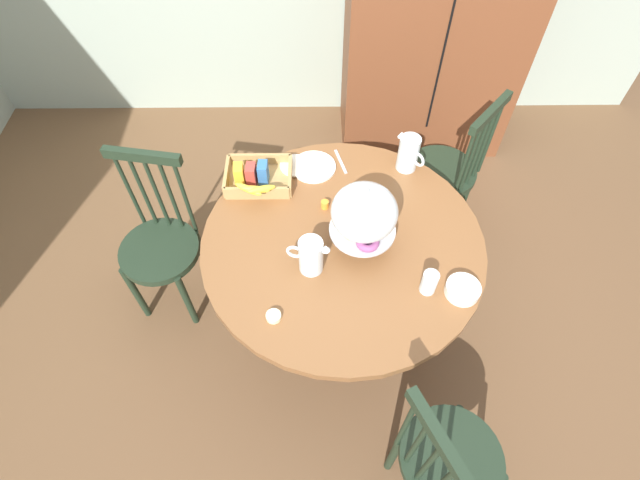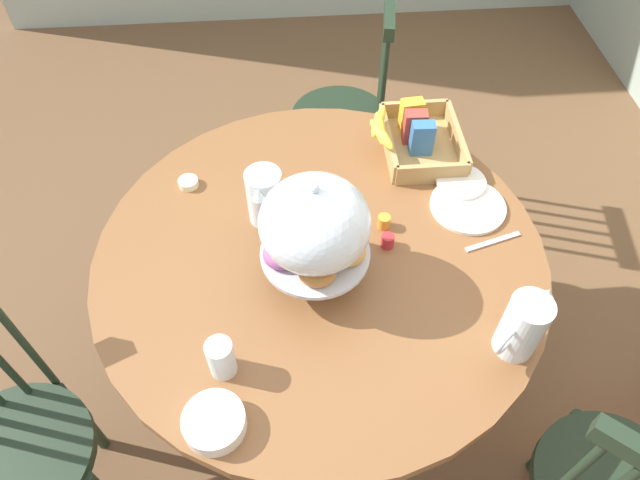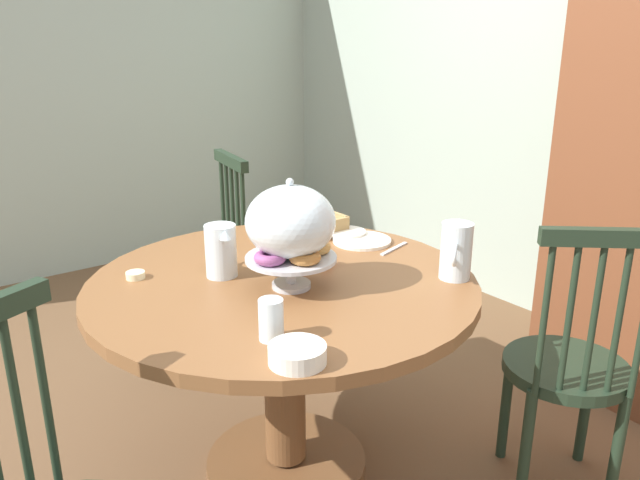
{
  "view_description": "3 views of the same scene",
  "coord_description": "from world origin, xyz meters",
  "px_view_note": "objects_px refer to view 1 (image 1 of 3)",
  "views": [
    {
      "loc": [
        -0.02,
        -1.31,
        2.42
      ],
      "look_at": [
        -0.01,
        -0.07,
        0.74
      ],
      "focal_mm": 26.87,
      "sensor_mm": 36.0,
      "label": 1
    },
    {
      "loc": [
        1.05,
        -0.14,
        1.99
      ],
      "look_at": [
        0.09,
        -0.07,
        0.79
      ],
      "focal_mm": 32.25,
      "sensor_mm": 36.0,
      "label": 2
    },
    {
      "loc": [
        1.63,
        -1.08,
        1.48
      ],
      "look_at": [
        0.09,
        0.08,
        0.84
      ],
      "focal_mm": 34.73,
      "sensor_mm": 36.0,
      "label": 3
    }
  ],
  "objects_px": {
    "china_plate_small": "(295,165)",
    "butter_dish": "(274,316)",
    "windsor_chair_facing_door": "(161,246)",
    "windsor_chair_near_window": "(446,461)",
    "cereal_bowl": "(463,290)",
    "milk_pitcher": "(408,155)",
    "china_plate_large": "(314,167)",
    "windsor_chair_by_cabinet": "(445,173)",
    "pastry_stand_with_dome": "(364,214)",
    "wooden_armoire": "(441,2)",
    "cereal_basket": "(256,178)",
    "drinking_glass": "(429,282)",
    "orange_juice_pitcher": "(311,257)",
    "dining_table": "(341,266)"
  },
  "relations": [
    {
      "from": "wooden_armoire",
      "to": "butter_dish",
      "type": "height_order",
      "value": "wooden_armoire"
    },
    {
      "from": "dining_table",
      "to": "cereal_basket",
      "type": "height_order",
      "value": "cereal_basket"
    },
    {
      "from": "windsor_chair_near_window",
      "to": "cereal_bowl",
      "type": "xyz_separation_m",
      "value": [
        0.1,
        0.57,
        0.31
      ]
    },
    {
      "from": "windsor_chair_facing_door",
      "to": "orange_juice_pitcher",
      "type": "distance_m",
      "value": 0.91
    },
    {
      "from": "cereal_bowl",
      "to": "butter_dish",
      "type": "height_order",
      "value": "cereal_bowl"
    },
    {
      "from": "windsor_chair_near_window",
      "to": "china_plate_large",
      "type": "height_order",
      "value": "windsor_chair_near_window"
    },
    {
      "from": "dining_table",
      "to": "china_plate_small",
      "type": "bearing_deg",
      "value": 116.14
    },
    {
      "from": "milk_pitcher",
      "to": "china_plate_small",
      "type": "height_order",
      "value": "milk_pitcher"
    },
    {
      "from": "cereal_bowl",
      "to": "butter_dish",
      "type": "distance_m",
      "value": 0.76
    },
    {
      "from": "china_plate_large",
      "to": "orange_juice_pitcher",
      "type": "bearing_deg",
      "value": -91.15
    },
    {
      "from": "cereal_basket",
      "to": "drinking_glass",
      "type": "relative_size",
      "value": 2.87
    },
    {
      "from": "windsor_chair_facing_door",
      "to": "cereal_bowl",
      "type": "distance_m",
      "value": 1.48
    },
    {
      "from": "windsor_chair_facing_door",
      "to": "cereal_bowl",
      "type": "xyz_separation_m",
      "value": [
        1.37,
        -0.45,
        0.31
      ]
    },
    {
      "from": "china_plate_small",
      "to": "drinking_glass",
      "type": "bearing_deg",
      "value": -51.8
    },
    {
      "from": "orange_juice_pitcher",
      "to": "drinking_glass",
      "type": "relative_size",
      "value": 1.67
    },
    {
      "from": "wooden_armoire",
      "to": "drinking_glass",
      "type": "height_order",
      "value": "wooden_armoire"
    },
    {
      "from": "cereal_basket",
      "to": "butter_dish",
      "type": "bearing_deg",
      "value": -80.95
    },
    {
      "from": "cereal_bowl",
      "to": "windsor_chair_facing_door",
      "type": "bearing_deg",
      "value": 161.86
    },
    {
      "from": "milk_pitcher",
      "to": "windsor_chair_by_cabinet",
      "type": "bearing_deg",
      "value": 39.15
    },
    {
      "from": "windsor_chair_facing_door",
      "to": "windsor_chair_near_window",
      "type": "bearing_deg",
      "value": -38.73
    },
    {
      "from": "dining_table",
      "to": "cereal_bowl",
      "type": "distance_m",
      "value": 0.59
    },
    {
      "from": "windsor_chair_by_cabinet",
      "to": "butter_dish",
      "type": "relative_size",
      "value": 16.25
    },
    {
      "from": "wooden_armoire",
      "to": "milk_pitcher",
      "type": "distance_m",
      "value": 1.17
    },
    {
      "from": "windsor_chair_facing_door",
      "to": "orange_juice_pitcher",
      "type": "relative_size",
      "value": 5.32
    },
    {
      "from": "china_plate_large",
      "to": "butter_dish",
      "type": "distance_m",
      "value": 0.83
    },
    {
      "from": "pastry_stand_with_dome",
      "to": "drinking_glass",
      "type": "relative_size",
      "value": 3.13
    },
    {
      "from": "china_plate_small",
      "to": "cereal_bowl",
      "type": "relative_size",
      "value": 1.07
    },
    {
      "from": "china_plate_small",
      "to": "butter_dish",
      "type": "height_order",
      "value": "same"
    },
    {
      "from": "wooden_armoire",
      "to": "milk_pitcher",
      "type": "xyz_separation_m",
      "value": [
        -0.3,
        -1.12,
        -0.16
      ]
    },
    {
      "from": "windsor_chair_by_cabinet",
      "to": "drinking_glass",
      "type": "height_order",
      "value": "windsor_chair_by_cabinet"
    },
    {
      "from": "wooden_armoire",
      "to": "dining_table",
      "type": "distance_m",
      "value": 1.75
    },
    {
      "from": "milk_pitcher",
      "to": "china_plate_large",
      "type": "relative_size",
      "value": 0.83
    },
    {
      "from": "windsor_chair_near_window",
      "to": "cereal_bowl",
      "type": "relative_size",
      "value": 6.96
    },
    {
      "from": "windsor_chair_facing_door",
      "to": "pastry_stand_with_dome",
      "type": "distance_m",
      "value": 1.11
    },
    {
      "from": "drinking_glass",
      "to": "pastry_stand_with_dome",
      "type": "bearing_deg",
      "value": 137.07
    },
    {
      "from": "windsor_chair_near_window",
      "to": "china_plate_small",
      "type": "height_order",
      "value": "windsor_chair_near_window"
    },
    {
      "from": "cereal_bowl",
      "to": "cereal_basket",
      "type": "bearing_deg",
      "value": 145.12
    },
    {
      "from": "dining_table",
      "to": "windsor_chair_near_window",
      "type": "distance_m",
      "value": 0.93
    },
    {
      "from": "china_plate_small",
      "to": "cereal_bowl",
      "type": "xyz_separation_m",
      "value": [
        0.69,
        -0.71,
        0.01
      ]
    },
    {
      "from": "china_plate_small",
      "to": "drinking_glass",
      "type": "height_order",
      "value": "drinking_glass"
    },
    {
      "from": "windsor_chair_by_cabinet",
      "to": "windsor_chair_facing_door",
      "type": "relative_size",
      "value": 1.0
    },
    {
      "from": "wooden_armoire",
      "to": "windsor_chair_facing_door",
      "type": "distance_m",
      "value": 2.14
    },
    {
      "from": "orange_juice_pitcher",
      "to": "butter_dish",
      "type": "height_order",
      "value": "orange_juice_pitcher"
    },
    {
      "from": "windsor_chair_facing_door",
      "to": "pastry_stand_with_dome",
      "type": "height_order",
      "value": "pastry_stand_with_dome"
    },
    {
      "from": "cereal_bowl",
      "to": "milk_pitcher",
      "type": "bearing_deg",
      "value": 101.28
    },
    {
      "from": "orange_juice_pitcher",
      "to": "cereal_basket",
      "type": "xyz_separation_m",
      "value": [
        -0.26,
        0.48,
        -0.03
      ]
    },
    {
      "from": "wooden_armoire",
      "to": "milk_pitcher",
      "type": "height_order",
      "value": "wooden_armoire"
    },
    {
      "from": "wooden_armoire",
      "to": "cereal_bowl",
      "type": "distance_m",
      "value": 1.86
    },
    {
      "from": "windsor_chair_by_cabinet",
      "to": "china_plate_large",
      "type": "bearing_deg",
      "value": -162.36
    },
    {
      "from": "cereal_basket",
      "to": "butter_dish",
      "type": "xyz_separation_m",
      "value": [
        0.11,
        -0.71,
        -0.03
      ]
    }
  ]
}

